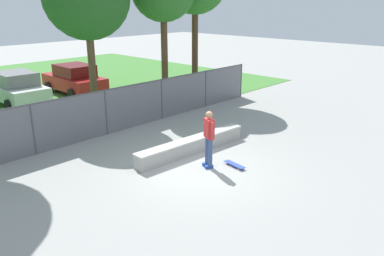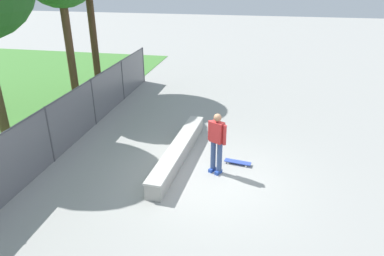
{
  "view_description": "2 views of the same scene",
  "coord_description": "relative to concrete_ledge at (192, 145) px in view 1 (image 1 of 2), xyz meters",
  "views": [
    {
      "loc": [
        -8.18,
        -7.45,
        4.97
      ],
      "look_at": [
        0.69,
        0.92,
        0.97
      ],
      "focal_mm": 36.27,
      "sensor_mm": 36.0,
      "label": 1
    },
    {
      "loc": [
        -8.37,
        -1.15,
        5.34
      ],
      "look_at": [
        0.48,
        0.61,
        1.28
      ],
      "focal_mm": 32.71,
      "sensor_mm": 36.0,
      "label": 2
    }
  ],
  "objects": [
    {
      "name": "grass_strip",
      "position": [
        -0.9,
        14.02,
        -0.25
      ],
      "size": [
        29.41,
        20.0,
        0.02
      ],
      "primitive_type": "cube",
      "color": "#478438",
      "rests_on": "ground"
    },
    {
      "name": "car_white",
      "position": [
        -1.31,
        10.86,
        0.58
      ],
      "size": [
        2.09,
        4.24,
        1.66
      ],
      "color": "silver",
      "rests_on": "ground"
    },
    {
      "name": "skateboard",
      "position": [
        0.02,
        -1.82,
        -0.18
      ],
      "size": [
        0.33,
        0.82,
        0.09
      ],
      "color": "#334CB2",
      "rests_on": "ground"
    },
    {
      "name": "chainlink_fence",
      "position": [
        -0.9,
        3.72,
        0.72
      ],
      "size": [
        17.48,
        0.07,
        1.79
      ],
      "color": "#4C4C51",
      "rests_on": "ground"
    },
    {
      "name": "ground_plane",
      "position": [
        -0.9,
        -1.11,
        -0.26
      ],
      "size": [
        80.0,
        80.0,
        0.0
      ],
      "primitive_type": "plane",
      "color": "#9E9E99"
    },
    {
      "name": "concrete_ledge",
      "position": [
        0.0,
        0.0,
        0.0
      ],
      "size": [
        4.64,
        0.77,
        0.51
      ],
      "color": "#A8A59E",
      "rests_on": "ground"
    },
    {
      "name": "car_red",
      "position": [
        1.94,
        10.85,
        0.58
      ],
      "size": [
        2.09,
        4.24,
        1.66
      ],
      "color": "#B21E1E",
      "rests_on": "ground"
    },
    {
      "name": "skateboarder",
      "position": [
        -0.56,
        -1.24,
        0.75
      ],
      "size": [
        0.4,
        0.54,
        1.82
      ],
      "color": "#2647A5",
      "rests_on": "ground"
    }
  ]
}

